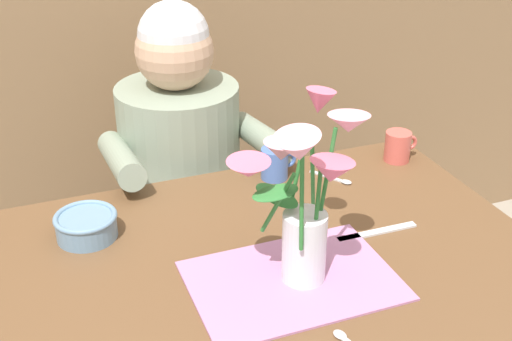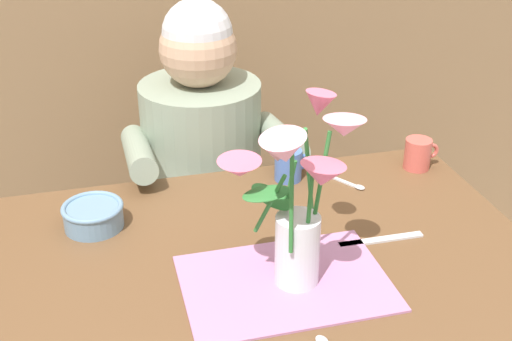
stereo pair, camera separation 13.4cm
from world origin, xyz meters
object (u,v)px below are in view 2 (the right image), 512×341
object	(u,v)px
coffee_cup	(289,165)
ceramic_bowl	(93,215)
flower_vase	(297,196)
seated_person	(204,192)
dinner_knife	(380,239)
ceramic_mug	(418,154)

from	to	relation	value
coffee_cup	ceramic_bowl	bearing A→B (deg)	-167.77
flower_vase	coffee_cup	size ratio (longest dim) A/B	3.85
seated_person	coffee_cup	size ratio (longest dim) A/B	12.20
ceramic_bowl	dinner_knife	size ratio (longest dim) A/B	0.72
coffee_cup	ceramic_mug	size ratio (longest dim) A/B	1.00
flower_vase	ceramic_mug	bearing A→B (deg)	40.25
ceramic_bowl	ceramic_mug	bearing A→B (deg)	5.54
flower_vase	seated_person	bearing A→B (deg)	94.23
ceramic_mug	coffee_cup	bearing A→B (deg)	175.84
seated_person	flower_vase	xyz separation A→B (m)	(0.05, -0.71, 0.37)
dinner_knife	ceramic_mug	world-z (taller)	ceramic_mug
dinner_knife	flower_vase	bearing A→B (deg)	-156.02
ceramic_bowl	flower_vase	bearing A→B (deg)	-39.58
seated_person	dinner_knife	world-z (taller)	seated_person
dinner_knife	ceramic_bowl	bearing A→B (deg)	161.37
seated_person	dinner_knife	size ratio (longest dim) A/B	5.97
seated_person	ceramic_mug	bearing A→B (deg)	-37.07
ceramic_bowl	coffee_cup	bearing A→B (deg)	12.23
coffee_cup	ceramic_mug	world-z (taller)	same
flower_vase	ceramic_bowl	world-z (taller)	flower_vase
flower_vase	dinner_knife	world-z (taller)	flower_vase
dinner_knife	ceramic_mug	bearing A→B (deg)	52.19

